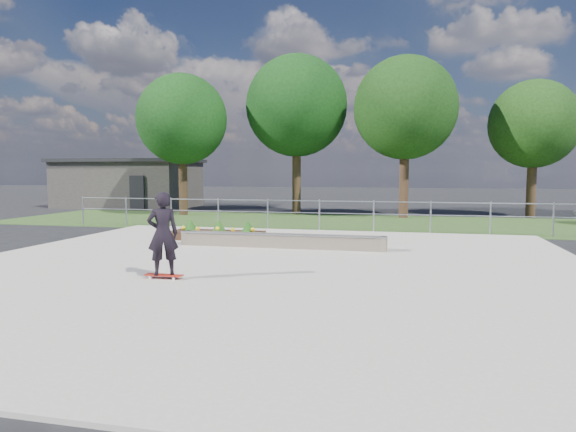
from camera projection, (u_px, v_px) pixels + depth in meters
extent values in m
plane|color=black|center=(265.00, 269.00, 11.89)|extent=(120.00, 120.00, 0.00)
cube|color=#2B481C|center=(333.00, 222.00, 22.55)|extent=(30.00, 8.00, 0.02)
cube|color=#ADA69A|center=(265.00, 267.00, 11.88)|extent=(15.00, 15.00, 0.06)
cylinder|color=#95979D|center=(83.00, 211.00, 21.38)|extent=(0.06, 0.06, 1.20)
cylinder|color=#95989E|center=(126.00, 212.00, 20.92)|extent=(0.06, 0.06, 1.20)
cylinder|color=gray|center=(171.00, 213.00, 20.47)|extent=(0.06, 0.06, 1.20)
cylinder|color=gray|center=(218.00, 214.00, 20.02)|extent=(0.06, 0.06, 1.20)
cylinder|color=gray|center=(268.00, 215.00, 19.56)|extent=(0.06, 0.06, 1.20)
cylinder|color=#93959B|center=(319.00, 216.00, 19.11)|extent=(0.06, 0.06, 1.20)
cylinder|color=#989CA1|center=(374.00, 217.00, 18.65)|extent=(0.06, 0.06, 1.20)
cylinder|color=gray|center=(431.00, 218.00, 18.20)|extent=(0.06, 0.06, 1.20)
cylinder|color=gray|center=(490.00, 219.00, 17.75)|extent=(0.06, 0.06, 1.20)
cylinder|color=gray|center=(553.00, 220.00, 17.29)|extent=(0.06, 0.06, 1.20)
cylinder|color=#979AA0|center=(319.00, 201.00, 19.06)|extent=(20.00, 0.04, 0.04)
cylinder|color=gray|center=(319.00, 213.00, 19.10)|extent=(20.00, 0.04, 0.04)
cube|color=#322F2C|center=(129.00, 185.00, 32.40)|extent=(8.00, 5.00, 2.80)
cube|color=black|center=(128.00, 161.00, 32.27)|extent=(8.40, 5.40, 0.20)
cube|color=black|center=(137.00, 193.00, 29.51)|extent=(0.90, 0.10, 2.00)
cylinder|color=black|center=(183.00, 187.00, 26.18)|extent=(0.44, 0.44, 2.93)
sphere|color=black|center=(182.00, 119.00, 25.89)|extent=(4.55, 4.55, 4.55)
cylinder|color=#332214|center=(297.00, 182.00, 26.86)|extent=(0.44, 0.44, 3.38)
sphere|color=black|center=(297.00, 106.00, 26.51)|extent=(5.25, 5.25, 5.25)
cylinder|color=#351F15|center=(404.00, 185.00, 24.65)|extent=(0.44, 0.44, 3.15)
sphere|color=black|center=(405.00, 108.00, 24.33)|extent=(4.90, 4.90, 4.90)
cylinder|color=#382416|center=(531.00, 190.00, 24.76)|extent=(0.44, 0.44, 2.70)
sphere|color=black|center=(534.00, 124.00, 24.49)|extent=(4.20, 4.20, 4.20)
cube|color=brown|center=(281.00, 241.00, 14.72)|extent=(6.00, 0.40, 0.40)
cylinder|color=#9B9FA3|center=(279.00, 235.00, 14.51)|extent=(6.00, 0.06, 0.06)
cube|color=brown|center=(187.00, 238.00, 15.38)|extent=(0.15, 0.42, 0.40)
cube|color=#695E4D|center=(383.00, 244.00, 14.06)|extent=(0.15, 0.42, 0.40)
cube|color=black|center=(216.00, 235.00, 16.57)|extent=(3.00, 1.20, 0.25)
sphere|color=yellow|center=(183.00, 228.00, 16.92)|extent=(0.14, 0.14, 0.14)
sphere|color=yellow|center=(198.00, 229.00, 16.59)|extent=(0.14, 0.14, 0.14)
sphere|color=yellow|center=(217.00, 229.00, 16.64)|extent=(0.14, 0.14, 0.14)
sphere|color=yellow|center=(233.00, 230.00, 16.31)|extent=(0.14, 0.14, 0.14)
sphere|color=yellow|center=(253.00, 230.00, 16.37)|extent=(0.14, 0.14, 0.14)
cone|color=#194513|center=(191.00, 224.00, 17.01)|extent=(0.44, 0.44, 0.36)
cone|color=#1C4915|center=(219.00, 225.00, 16.78)|extent=(0.44, 0.44, 0.36)
cone|color=#184714|center=(248.00, 226.00, 16.55)|extent=(0.44, 0.44, 0.36)
cylinder|color=white|center=(150.00, 278.00, 10.46)|extent=(0.05, 0.03, 0.05)
cylinder|color=white|center=(154.00, 276.00, 10.63)|extent=(0.05, 0.03, 0.05)
cylinder|color=white|center=(174.00, 279.00, 10.34)|extent=(0.05, 0.03, 0.05)
cylinder|color=silver|center=(177.00, 277.00, 10.51)|extent=(0.05, 0.03, 0.05)
cylinder|color=#96969B|center=(152.00, 275.00, 10.54)|extent=(0.02, 0.18, 0.02)
cylinder|color=gray|center=(175.00, 277.00, 10.42)|extent=(0.02, 0.18, 0.02)
cube|color=#9F1F13|center=(164.00, 275.00, 10.48)|extent=(0.80, 0.21, 0.02)
imported|color=black|center=(163.00, 234.00, 10.40)|extent=(0.74, 0.66, 1.69)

